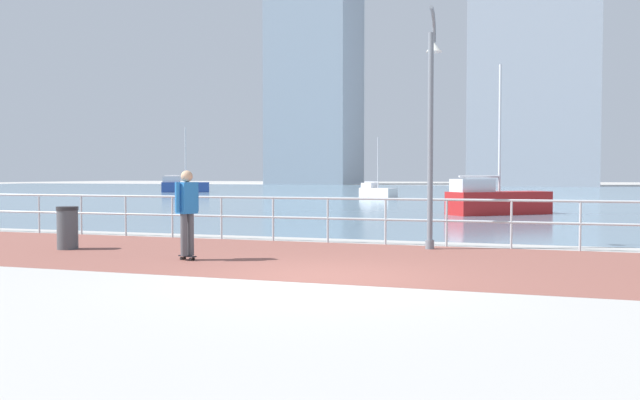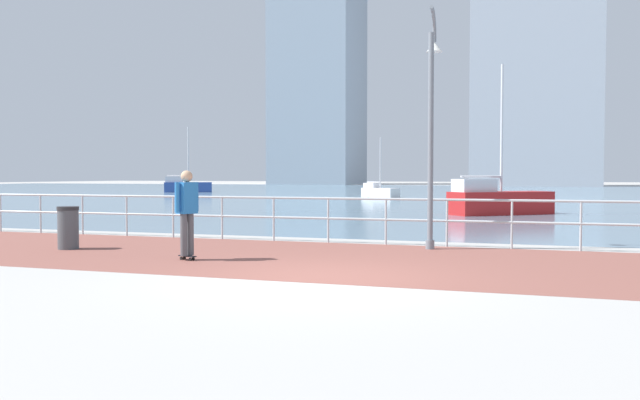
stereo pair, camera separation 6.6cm
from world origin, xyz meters
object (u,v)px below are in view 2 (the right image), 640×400
at_px(sailboat_navy, 379,191).
at_px(lamppost, 432,115).
at_px(trash_bin, 68,228).
at_px(sailboat_yellow, 187,186).
at_px(skateboarder, 187,206).
at_px(sailboat_white, 498,200).

bearing_deg(sailboat_navy, lamppost, -75.25).
xyz_separation_m(trash_bin, sailboat_yellow, (-21.37, 42.51, 0.12)).
height_order(skateboarder, sailboat_yellow, sailboat_yellow).
height_order(trash_bin, sailboat_white, sailboat_white).
distance_m(skateboarder, sailboat_yellow, 49.91).
bearing_deg(sailboat_navy, sailboat_yellow, 158.94).
xyz_separation_m(lamppost, trash_bin, (-7.49, -2.60, -2.45)).
bearing_deg(sailboat_navy, trash_bin, -88.43).
relative_size(trash_bin, sailboat_navy, 0.21).
distance_m(sailboat_yellow, sailboat_white, 39.96).
bearing_deg(sailboat_white, sailboat_navy, 116.09).
relative_size(skateboarder, sailboat_navy, 0.39).
bearing_deg(sailboat_white, skateboarder, -106.52).
bearing_deg(sailboat_navy, sailboat_white, -63.91).
bearing_deg(lamppost, sailboat_navy, 104.75).
xyz_separation_m(lamppost, sailboat_navy, (-8.44, 32.05, -2.50)).
relative_size(lamppost, trash_bin, 5.67).
xyz_separation_m(sailboat_yellow, sailboat_white, (29.67, -26.76, -0.00)).
relative_size(lamppost, sailboat_yellow, 0.86).
height_order(sailboat_navy, sailboat_yellow, sailboat_yellow).
xyz_separation_m(trash_bin, sailboat_white, (8.31, 15.75, 0.12)).
bearing_deg(skateboarder, sailboat_yellow, 119.74).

